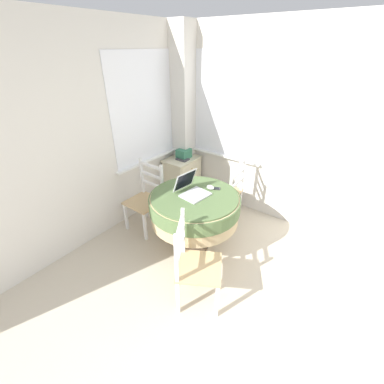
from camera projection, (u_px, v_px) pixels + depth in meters
The scene contains 11 objects.
corner_room_shell at pixel (201, 142), 2.94m from camera, with size 4.52×4.72×2.55m.
round_dining_table at pixel (195, 207), 3.00m from camera, with size 1.06×1.06×0.75m.
laptop at pixel (192, 190), 2.93m from camera, with size 0.34×0.37×0.25m.
computer_mouse at pixel (210, 187), 3.04m from camera, with size 0.06×0.10×0.05m.
cell_phone at pixel (216, 188), 3.06m from camera, with size 0.09×0.12×0.01m.
dining_chair_near_back_window at pixel (146, 199), 3.44m from camera, with size 0.41×0.43×0.94m.
dining_chair_near_right_window at pixel (227, 192), 3.62m from camera, with size 0.45×0.43×0.94m.
dining_chair_camera_near at pixel (194, 265), 2.41m from camera, with size 0.57×0.57×0.94m.
corner_cabinet at pixel (182, 177), 4.26m from camera, with size 0.57×0.42×0.67m.
storage_box at pixel (184, 154), 4.07m from camera, with size 0.21×0.18×0.15m.
book_on_cabinet at pixel (183, 159), 4.03m from camera, with size 0.14×0.18×0.02m.
Camera 1 is at (-1.01, 0.21, 2.24)m, focal length 24.00 mm.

